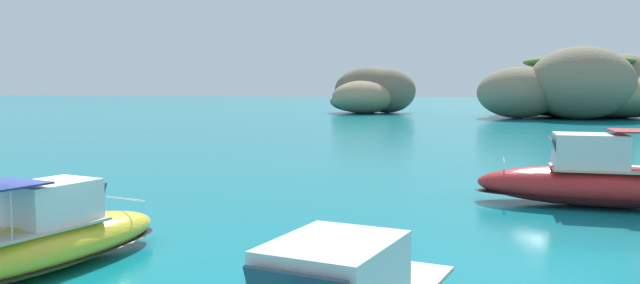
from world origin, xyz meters
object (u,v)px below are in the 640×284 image
Objects in this scene: motorboat_red at (600,182)px; motorboat_yellow at (41,241)px; islet_large at (582,90)px; islet_small at (372,94)px.

motorboat_yellow is (-12.35, -10.82, -0.16)m from motorboat_red.
islet_small is (-27.29, 5.86, -0.55)m from islet_large.
motorboat_red reaches higher than motorboat_yellow.
motorboat_red is 16.42m from motorboat_yellow.
islet_large reaches higher than motorboat_yellow.
islet_large is at bearing 83.68° from motorboat_red.
islet_large is at bearing -12.12° from islet_small.
islet_small is 69.17m from motorboat_red.
islet_small reaches higher than motorboat_red.
islet_small is at bearing 96.15° from motorboat_yellow.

